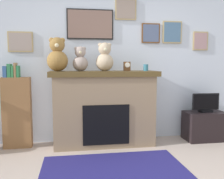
{
  "coord_description": "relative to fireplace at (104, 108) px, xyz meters",
  "views": [
    {
      "loc": [
        -0.69,
        -2.18,
        1.3
      ],
      "look_at": [
        -0.08,
        1.68,
        0.89
      ],
      "focal_mm": 39.64,
      "sensor_mm": 36.0,
      "label": 1
    }
  ],
  "objects": [
    {
      "name": "area_rug",
      "position": [
        -0.0,
        -0.94,
        -0.59
      ],
      "size": [
        1.78,
        1.03,
        0.01
      ],
      "primitive_type": "cube",
      "color": "navy",
      "rests_on": "ground_plane"
    },
    {
      "name": "mantel_clock",
      "position": [
        0.37,
        -0.02,
        0.66
      ],
      "size": [
        0.1,
        0.08,
        0.15
      ],
      "color": "brown",
      "rests_on": "fireplace"
    },
    {
      "name": "candle_jar",
      "position": [
        0.68,
        -0.02,
        0.64
      ],
      "size": [
        0.08,
        0.08,
        0.11
      ],
      "primitive_type": "cylinder",
      "color": "teal",
      "rests_on": "fireplace"
    },
    {
      "name": "teddy_bear_grey",
      "position": [
        0.01,
        -0.02,
        0.78
      ],
      "size": [
        0.27,
        0.27,
        0.44
      ],
      "color": "#BEA88C",
      "rests_on": "fireplace"
    },
    {
      "name": "teddy_bear_cream",
      "position": [
        -0.37,
        -0.02,
        0.75
      ],
      "size": [
        0.23,
        0.23,
        0.38
      ],
      "color": "gray",
      "rests_on": "fireplace"
    },
    {
      "name": "teddy_bear_tan",
      "position": [
        -0.71,
        -0.02,
        0.81
      ],
      "size": [
        0.32,
        0.32,
        0.51
      ],
      "color": "olive",
      "rests_on": "fireplace"
    },
    {
      "name": "back_wall",
      "position": [
        0.21,
        0.32,
        0.71
      ],
      "size": [
        5.2,
        0.15,
        2.6
      ],
      "color": "silver",
      "rests_on": "ground_plane"
    },
    {
      "name": "fireplace",
      "position": [
        0.0,
        0.0,
        0.0
      ],
      "size": [
        1.68,
        0.58,
        1.18
      ],
      "color": "#8C745A",
      "rests_on": "ground_plane"
    },
    {
      "name": "bookshelf",
      "position": [
        -1.34,
        0.06,
        -0.01
      ],
      "size": [
        0.42,
        0.16,
        1.31
      ],
      "color": "brown",
      "rests_on": "ground_plane"
    },
    {
      "name": "television",
      "position": [
        1.72,
        -0.04,
        0.03
      ],
      "size": [
        0.47,
        0.14,
        0.32
      ],
      "color": "black",
      "rests_on": "tv_stand"
    },
    {
      "name": "tv_stand",
      "position": [
        1.72,
        -0.04,
        -0.36
      ],
      "size": [
        0.67,
        0.4,
        0.48
      ],
      "primitive_type": "cube",
      "color": "black",
      "rests_on": "ground_plane"
    }
  ]
}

